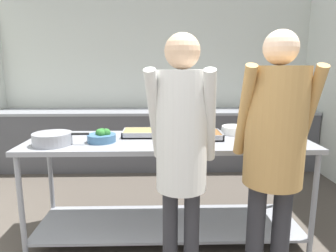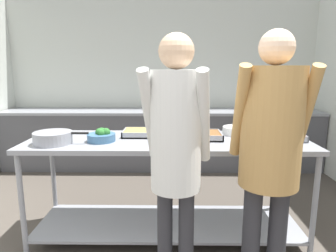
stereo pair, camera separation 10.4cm
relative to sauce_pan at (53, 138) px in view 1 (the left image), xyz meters
The scene contains 12 objects.
wall_rear 2.67m from the sauce_pan, 71.97° to the left, with size 4.95×0.06×2.65m.
back_counter 2.35m from the sauce_pan, 69.13° to the left, with size 4.79×0.65×0.89m.
serving_counter 1.02m from the sauce_pan, ahead, with size 2.44×0.75×0.92m.
sauce_pan is the anchor object (origin of this frame).
broccoli_bowl 0.39m from the sauce_pan, 12.56° to the left, with size 0.24×0.24×0.12m.
serving_tray_roast 0.83m from the sauce_pan, 21.68° to the left, with size 0.47×0.27×0.05m.
serving_tray_greens 1.25m from the sauce_pan, ahead, with size 0.39×0.31×0.05m.
plate_stack 1.63m from the sauce_pan, 13.23° to the left, with size 0.27×0.27×0.07m.
serving_tray_vegetables 1.95m from the sauce_pan, ahead, with size 0.37×0.30×0.05m.
guest_serving_left 1.19m from the sauce_pan, 31.77° to the right, with size 0.46×0.40×1.73m.
guest_serving_right 1.70m from the sauce_pan, 20.32° to the right, with size 0.48×0.37×1.76m.
water_bottle 2.60m from the sauce_pan, 59.33° to the left, with size 0.06×0.06×0.30m.
Camera 1 is at (0.06, -1.02, 1.54)m, focal length 32.00 mm.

